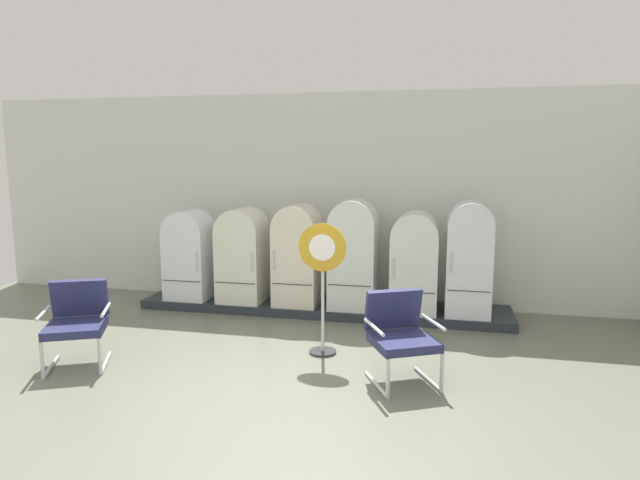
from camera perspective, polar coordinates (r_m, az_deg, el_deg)
The scene contains 12 objects.
ground at distance 5.50m, azimuth -6.81°, elevation -16.37°, with size 12.00×10.00×0.05m, color #676B59.
back_wall at distance 8.54m, azimuth 1.16°, elevation 4.38°, with size 11.76×0.12×3.27m.
display_plinth at distance 8.21m, azimuth 0.24°, elevation -7.07°, with size 5.48×0.95×0.13m, color #262D34.
refrigerator_0 at distance 8.58m, azimuth -13.56°, elevation -1.26°, with size 0.65×0.63×1.36m.
refrigerator_1 at distance 8.27m, azimuth -8.13°, elevation -1.29°, with size 0.66×0.71×1.41m.
refrigerator_2 at distance 7.98m, azimuth -2.40°, elevation -1.28°, with size 0.64×0.65×1.48m.
refrigerator_3 at distance 7.79m, azimuth 3.52°, elevation -1.16°, with size 0.66×0.64×1.57m.
refrigerator_4 at distance 7.76m, azimuth 9.92°, elevation -1.99°, with size 0.65×0.72×1.41m.
refrigerator_5 at distance 7.71m, azimuth 15.39°, elevation -1.55°, with size 0.60×0.64×1.57m.
armchair_left at distance 6.66m, azimuth -24.16°, elevation -7.57°, with size 0.85×0.89×0.93m.
armchair_right at distance 5.71m, azimuth 8.43°, elevation -9.57°, with size 0.86×0.89×0.93m.
sign_stand at distance 6.30m, azimuth 0.26°, elevation -4.64°, with size 0.56×0.32×1.55m.
Camera 1 is at (1.69, -4.68, 2.31)m, focal length 30.45 mm.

